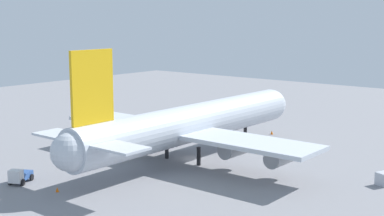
% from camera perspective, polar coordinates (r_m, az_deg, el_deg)
% --- Properties ---
extents(ground_plane, '(240.73, 240.73, 0.00)m').
position_cam_1_polar(ground_plane, '(97.25, 0.00, -5.40)').
color(ground_plane, gray).
extents(cargo_airplane, '(60.18, 51.07, 20.61)m').
position_cam_1_polar(cargo_airplane, '(95.77, -0.02, -1.69)').
color(cargo_airplane, silver).
rests_on(cargo_airplane, ground_plane).
extents(fuel_truck, '(4.50, 2.85, 2.24)m').
position_cam_1_polar(fuel_truck, '(122.12, 0.74, -1.80)').
color(fuel_truck, '#4C8C4C').
rests_on(fuel_truck, ground_plane).
extents(baggage_tug, '(4.82, 3.86, 2.42)m').
position_cam_1_polar(baggage_tug, '(86.84, -17.83, -6.90)').
color(baggage_tug, silver).
rests_on(baggage_tug, ground_plane).
extents(safety_cone_nose, '(0.59, 0.59, 0.84)m').
position_cam_1_polar(safety_cone_nose, '(118.59, 8.48, -2.58)').
color(safety_cone_nose, orange).
rests_on(safety_cone_nose, ground_plane).
extents(safety_cone_tail, '(0.51, 0.51, 0.73)m').
position_cam_1_polar(safety_cone_tail, '(81.40, -14.13, -8.40)').
color(safety_cone_tail, orange).
rests_on(safety_cone_tail, ground_plane).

